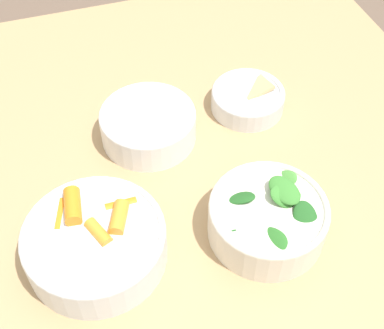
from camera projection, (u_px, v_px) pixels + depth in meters
The scene contains 5 objects.
dining_table at pixel (169, 204), 0.96m from camera, with size 1.00×1.07×0.73m.
bowl_carrots at pixel (95, 242), 0.74m from camera, with size 0.20×0.20×0.08m.
bowl_greens at pixel (267, 217), 0.76m from camera, with size 0.17×0.17×0.09m.
bowl_beans_hotdog at pixel (148, 126), 0.90m from camera, with size 0.16×0.16×0.06m.
bowl_cookies at pixel (248, 98), 0.95m from camera, with size 0.13×0.13×0.05m.
Camera 1 is at (-0.56, 0.14, 1.39)m, focal length 50.00 mm.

